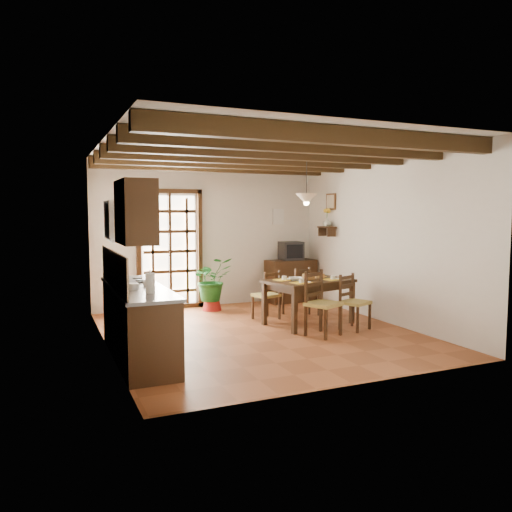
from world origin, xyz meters
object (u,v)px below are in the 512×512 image
chair_far_right (297,300)px  potted_plant (212,280)px  kitchen_counter (138,322)px  dining_table (309,285)px  chair_near_right (354,312)px  chair_near_left (322,316)px  sideboard (291,281)px  pendant_lamp (306,198)px  crt_tv (291,251)px  chair_far_left (267,304)px

chair_far_right → potted_plant: (-1.28, 0.98, 0.30)m
kitchen_counter → dining_table: size_ratio=1.48×
chair_near_right → chair_far_right: bearing=80.1°
chair_near_right → potted_plant: potted_plant is taller
chair_far_right → potted_plant: potted_plant is taller
chair_near_left → chair_far_right: 1.56m
kitchen_counter → chair_near_left: 2.75m
chair_near_right → chair_far_right: (-0.30, 1.36, -0.00)m
sideboard → pendant_lamp: size_ratio=1.20×
chair_far_right → pendant_lamp: 1.93m
chair_near_right → crt_tv: crt_tv is taller
chair_near_left → pendant_lamp: 1.98m
kitchen_counter → pendant_lamp: (2.93, 0.95, 1.60)m
kitchen_counter → sideboard: (3.63, 2.83, -0.04)m
dining_table → potted_plant: (-1.10, 1.74, -0.08)m
chair_far_right → sideboard: size_ratio=0.85×
dining_table → kitchen_counter: bearing=-176.3°
kitchen_counter → chair_far_right: bearing=27.2°
potted_plant → chair_far_left: bearing=-61.5°
dining_table → crt_tv: size_ratio=3.28×
chair_near_left → chair_far_right: chair_near_left is taller
chair_near_left → crt_tv: crt_tv is taller
crt_tv → kitchen_counter: bearing=-137.6°
dining_table → sideboard: size_ratio=1.50×
dining_table → chair_far_right: (0.18, 0.76, -0.38)m
chair_near_left → chair_far_left: 1.40m
sideboard → pendant_lamp: 2.59m
kitchen_counter → chair_near_right: bearing=4.0°
kitchen_counter → sideboard: bearing=37.9°
potted_plant → crt_tv: bearing=7.3°
chair_near_right → sideboard: chair_near_right is taller
sideboard → chair_near_left: bearing=-112.3°
chair_near_left → potted_plant: (-0.91, 2.50, 0.27)m
chair_far_left → pendant_lamp: (0.48, -0.51, 1.81)m
chair_near_left → crt_tv: (0.88, 2.73, 0.75)m
chair_near_right → sideboard: (0.21, 2.59, 0.16)m
sideboard → pendant_lamp: bearing=-114.8°
chair_near_right → pendant_lamp: size_ratio=1.03×
kitchen_counter → crt_tv: size_ratio=4.85×
chair_near_left → sideboard: (0.88, 2.73, 0.13)m
potted_plant → chair_near_left: bearing=-70.0°
chair_near_left → pendant_lamp: size_ratio=1.15×
chair_far_left → crt_tv: (1.18, 1.36, 0.79)m
pendant_lamp → potted_plant: bearing=123.8°
chair_near_right → sideboard: bearing=63.1°
chair_far_left → potted_plant: potted_plant is taller
pendant_lamp → chair_near_left: bearing=-102.3°
pendant_lamp → dining_table: bearing=-90.0°
chair_far_left → pendant_lamp: 1.94m
dining_table → potted_plant: potted_plant is taller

